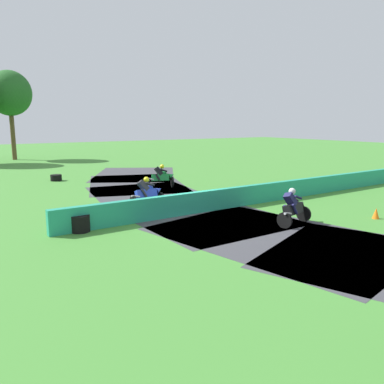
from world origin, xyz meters
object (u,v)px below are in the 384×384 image
motorcycle_lead_green (162,177)px  tire_stack_mid_a (80,223)px  traffic_cone (376,213)px  tire_stack_near (56,178)px  motorcycle_trailing_black (294,207)px  motorcycle_chase_blue (147,192)px

motorcycle_lead_green → tire_stack_mid_a: 9.64m
motorcycle_lead_green → traffic_cone: (3.68, -11.28, -0.42)m
tire_stack_near → traffic_cone: 19.18m
motorcycle_trailing_black → traffic_cone: size_ratio=3.81×
tire_stack_near → tire_stack_mid_a: (-2.22, -12.77, 0.10)m
motorcycle_trailing_black → tire_stack_near: 16.81m
motorcycle_lead_green → tire_stack_mid_a: bearing=-135.4°
tire_stack_near → tire_stack_mid_a: 12.96m
motorcycle_chase_blue → motorcycle_trailing_black: size_ratio=1.00×
motorcycle_chase_blue → traffic_cone: 9.74m
motorcycle_trailing_black → tire_stack_near: (-4.93, 16.06, -0.45)m
tire_stack_near → traffic_cone: size_ratio=1.63×
motorcycle_trailing_black → motorcycle_lead_green: bearing=91.7°
motorcycle_lead_green → motorcycle_chase_blue: 5.09m
traffic_cone → motorcycle_chase_blue: bearing=132.9°
motorcycle_chase_blue → tire_stack_mid_a: motorcycle_chase_blue is taller
motorcycle_chase_blue → tire_stack_mid_a: 4.72m
motorcycle_trailing_black → tire_stack_near: size_ratio=2.33×
tire_stack_near → traffic_cone: bearing=-64.3°
tire_stack_mid_a → traffic_cone: 11.46m
motorcycle_chase_blue → tire_stack_mid_a: size_ratio=2.47×
motorcycle_trailing_black → traffic_cone: motorcycle_trailing_black is taller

